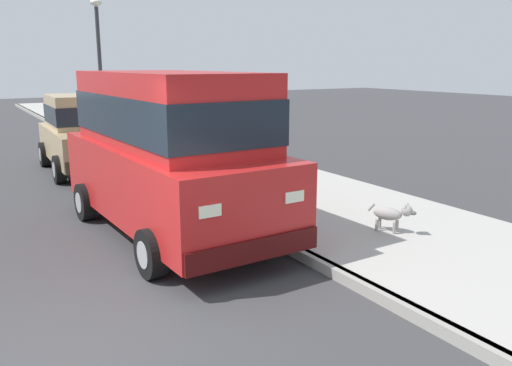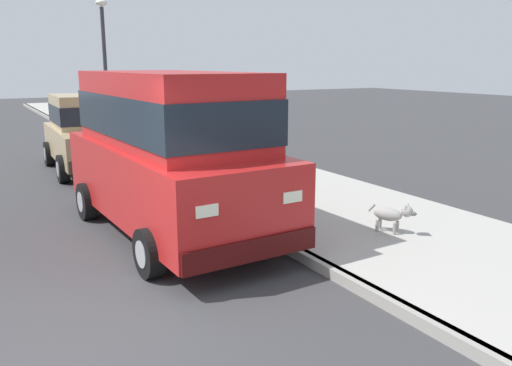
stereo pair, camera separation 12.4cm
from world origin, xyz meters
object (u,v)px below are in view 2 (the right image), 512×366
at_px(dog_grey, 392,214).
at_px(street_lamp, 105,55).
at_px(car_red_van, 170,146).
at_px(car_tan_hatchback, 89,131).

relative_size(dog_grey, street_lamp, 0.16).
relative_size(car_red_van, dog_grey, 7.06).
height_order(car_tan_hatchback, street_lamp, street_lamp).
height_order(car_red_van, street_lamp, street_lamp).
relative_size(car_red_van, car_tan_hatchback, 1.29).
bearing_deg(car_tan_hatchback, car_red_van, -90.50).
bearing_deg(street_lamp, car_red_van, -98.81).
bearing_deg(car_tan_hatchback, street_lamp, 68.47).
xyz_separation_m(car_red_van, street_lamp, (1.46, 9.40, 1.51)).
height_order(car_tan_hatchback, dog_grey, car_tan_hatchback).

